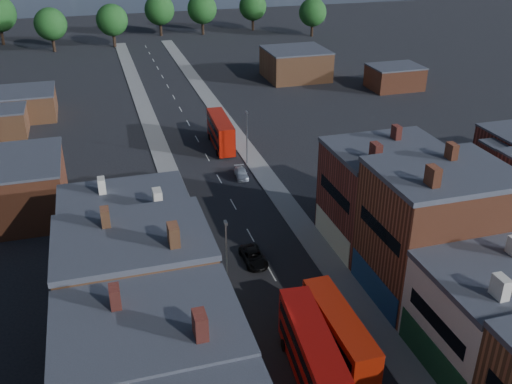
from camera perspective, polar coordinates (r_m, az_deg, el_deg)
pavement_west at (r=73.80m, az=-7.57°, el=-1.17°), size 3.00×200.00×0.12m
pavement_east at (r=76.48m, az=2.06°, el=0.11°), size 3.00×200.00×0.12m
lamp_post_2 at (r=54.62m, az=-2.96°, el=-6.09°), size 0.25×0.70×8.12m
lamp_post_3 at (r=83.03m, az=-0.92°, el=5.83°), size 0.25×0.70×8.12m
bus_0 at (r=46.93m, az=5.59°, el=-15.76°), size 3.62×11.60×4.93m
bus_1 at (r=49.09m, az=8.27°, el=-13.94°), size 2.75×10.73×4.63m
bus_2 at (r=90.23m, az=-3.56°, el=6.07°), size 3.16×11.13×4.76m
car_2 at (r=61.36m, az=-0.25°, el=-6.49°), size 2.32×4.85×1.33m
car_3 at (r=80.29m, az=-1.48°, el=1.87°), size 1.97×4.13×1.16m
ped_1 at (r=48.51m, az=0.22°, el=-16.46°), size 1.03×0.76×1.88m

